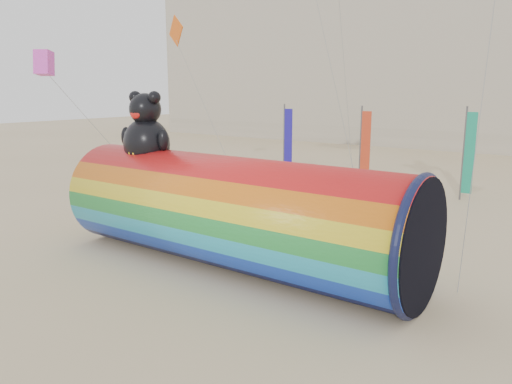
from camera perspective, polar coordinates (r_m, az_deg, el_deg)
The scene contains 4 objects.
ground at distance 18.15m, azimuth -4.11°, elevation -8.03°, with size 160.00×160.00×0.00m, color #CCB58C.
hotel_building at distance 63.46m, azimuth 15.19°, elevation 15.09°, with size 60.40×15.40×20.60m.
windsock_assembly at distance 17.27m, azimuth -2.79°, elevation -1.99°, with size 13.33×4.06×6.14m.
festival_banners at distance 30.08m, azimuth 12.74°, elevation 4.76°, with size 11.10×2.53×5.20m.
Camera 1 is at (11.07, -13.02, 6.12)m, focal length 35.00 mm.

